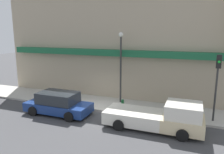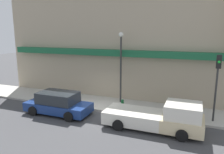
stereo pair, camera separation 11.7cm
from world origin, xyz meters
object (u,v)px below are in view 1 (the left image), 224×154
(parked_car, at_px, (58,103))
(traffic_light, at_px, (217,77))
(pickup_truck, at_px, (160,117))
(street_lamp, at_px, (121,59))
(fire_hydrant, at_px, (123,104))

(parked_car, xyz_separation_m, traffic_light, (9.98, 2.07, 2.24))
(pickup_truck, relative_size, street_lamp, 1.04)
(street_lamp, xyz_separation_m, traffic_light, (6.65, -1.56, -0.58))
(traffic_light, bearing_deg, street_lamp, 166.83)
(pickup_truck, distance_m, traffic_light, 4.28)
(parked_car, xyz_separation_m, street_lamp, (3.33, 3.62, 2.82))
(parked_car, bearing_deg, street_lamp, 45.19)
(fire_hydrant, bearing_deg, pickup_truck, -35.39)
(parked_car, bearing_deg, fire_hydrant, 25.47)
(parked_car, height_order, traffic_light, traffic_light)
(parked_car, distance_m, fire_hydrant, 4.53)
(street_lamp, bearing_deg, fire_hydrant, -65.96)
(parked_car, relative_size, fire_hydrant, 6.29)
(pickup_truck, height_order, traffic_light, traffic_light)
(pickup_truck, bearing_deg, street_lamp, 133.45)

